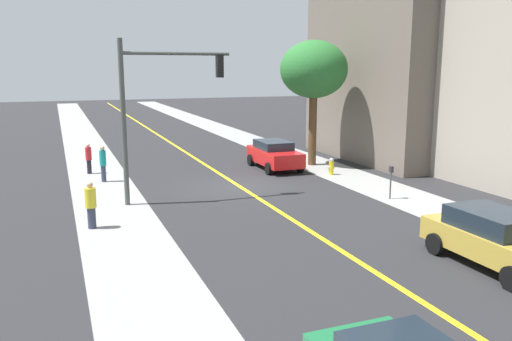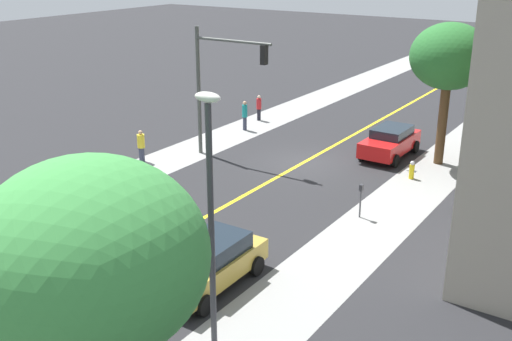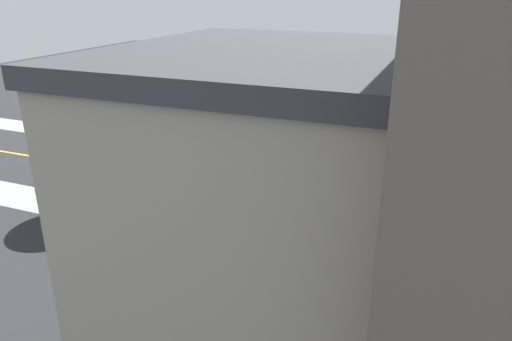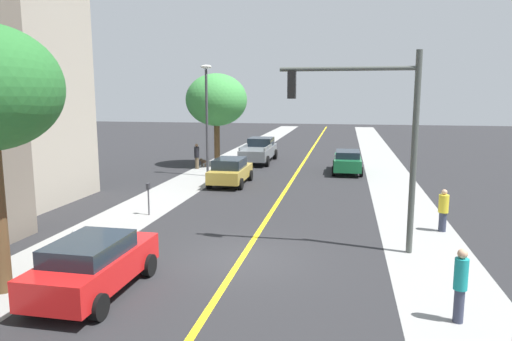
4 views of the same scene
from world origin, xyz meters
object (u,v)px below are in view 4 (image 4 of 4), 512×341
street_tree_left_near (216,100)px  street_lamp (207,109)px  pedestrian_teal_shirt (460,283)px  grey_pickup_truck (259,150)px  fire_hydrant (76,243)px  parking_meter (148,194)px  small_dog (203,161)px  red_sedan_left_curb (94,264)px  pedestrian_yellow_shirt (443,210)px  green_sedan_right_curb (347,161)px  gold_sedan_left_curb (230,171)px  pedestrian_black_shirt (197,156)px  traffic_light_mast (374,122)px

street_tree_left_near → street_lamp: street_lamp is taller
street_tree_left_near → pedestrian_teal_shirt: (11.84, -22.05, -3.82)m
grey_pickup_truck → fire_hydrant: bearing=174.8°
fire_hydrant → grey_pickup_truck: (1.92, 22.18, 0.48)m
fire_hydrant → grey_pickup_truck: grey_pickup_truck is taller
parking_meter → small_dog: size_ratio=2.00×
red_sedan_left_curb → grey_pickup_truck: bearing=1.2°
pedestrian_teal_shirt → pedestrian_yellow_shirt: size_ratio=1.07×
pedestrian_yellow_shirt → small_dog: bearing=-10.3°
parking_meter → street_lamp: bearing=92.0°
green_sedan_right_curb → grey_pickup_truck: 7.73m
fire_hydrant → green_sedan_right_curb: 20.27m
parking_meter → pedestrian_yellow_shirt: pedestrian_yellow_shirt is taller
red_sedan_left_curb → small_dog: bearing=10.5°
green_sedan_right_curb → pedestrian_teal_shirt: (2.51, -20.77, 0.15)m
red_sedan_left_curb → gold_sedan_left_curb: gold_sedan_left_curb is taller
street_tree_left_near → pedestrian_black_shirt: 4.27m
green_sedan_right_curb → pedestrian_teal_shirt: pedestrian_teal_shirt is taller
street_lamp → gold_sedan_left_curb: (2.14, -2.57, -3.47)m
grey_pickup_truck → pedestrian_black_shirt: grey_pickup_truck is taller
fire_hydrant → small_dog: size_ratio=1.25×
gold_sedan_left_curb → street_lamp: bearing=39.1°
parking_meter → fire_hydrant: bearing=-91.8°
gold_sedan_left_curb → pedestrian_yellow_shirt: bearing=-127.4°
green_sedan_right_curb → street_lamp: bearing=108.2°
street_tree_left_near → grey_pickup_truck: 5.33m
traffic_light_mast → pedestrian_yellow_shirt: bearing=-135.7°
red_sedan_left_curb → small_dog: size_ratio=6.00×
street_lamp → pedestrian_yellow_shirt: street_lamp is taller
pedestrian_black_shirt → pedestrian_teal_shirt: bearing=-152.5°
fire_hydrant → traffic_light_mast: (9.34, 2.39, 3.85)m
street_tree_left_near → grey_pickup_truck: (2.63, 2.57, -3.86)m
parking_meter → green_sedan_right_curb: (8.45, 12.97, -0.12)m
fire_hydrant → parking_meter: (0.17, 5.37, 0.49)m
pedestrian_teal_shirt → parking_meter: bearing=88.9°
traffic_light_mast → green_sedan_right_curb: size_ratio=1.43×
traffic_light_mast → gold_sedan_left_curb: bearing=-54.7°
parking_meter → pedestrian_black_shirt: (-1.94, 12.68, 0.02)m
traffic_light_mast → grey_pickup_truck: 21.41m
street_tree_left_near → gold_sedan_left_curb: street_tree_left_near is taller
parking_meter → pedestrian_teal_shirt: (10.95, -7.80, 0.02)m
grey_pickup_truck → pedestrian_teal_shirt: size_ratio=3.44×
fire_hydrant → street_tree_left_near: bearing=92.1°
fire_hydrant → red_sedan_left_curb: red_sedan_left_curb is taller
parking_meter → traffic_light_mast: size_ratio=0.21×
fire_hydrant → small_dog: (-1.62, 19.04, -0.05)m
pedestrian_yellow_shirt → small_dog: size_ratio=2.34×
grey_pickup_truck → small_dog: bearing=131.3°
pedestrian_yellow_shirt → pedestrian_black_shirt: (-13.95, 12.89, 0.08)m
fire_hydrant → parking_meter: 5.39m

